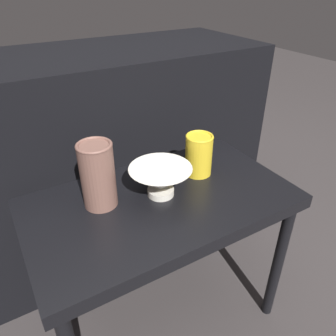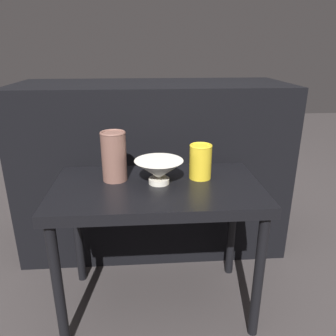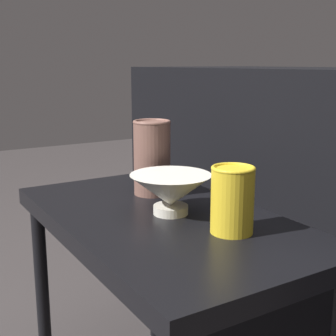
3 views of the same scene
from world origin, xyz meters
name	(u,v)px [view 1 (image 1 of 3)]	position (x,y,z in m)	size (l,w,h in m)	color
ground_plane	(163,315)	(0.00, 0.00, 0.00)	(8.00, 8.00, 0.00)	#383333
table	(162,216)	(0.00, 0.00, 0.48)	(0.76, 0.43, 0.54)	black
couch_backdrop	(101,157)	(0.00, 0.51, 0.43)	(1.31, 0.50, 0.86)	black
bowl	(161,179)	(0.01, 0.02, 0.60)	(0.18, 0.18, 0.09)	silver
vase_textured_left	(98,175)	(-0.16, 0.06, 0.64)	(0.09, 0.09, 0.19)	brown
vase_colorful_right	(199,154)	(0.17, 0.06, 0.61)	(0.09, 0.09, 0.13)	gold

